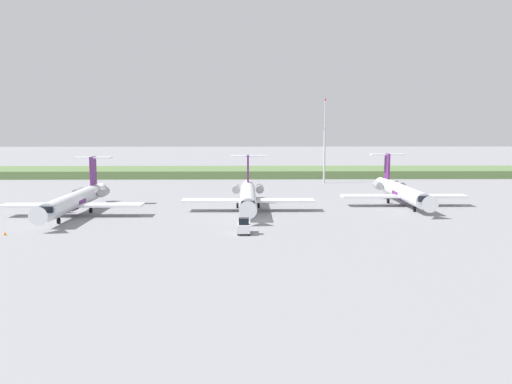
{
  "coord_description": "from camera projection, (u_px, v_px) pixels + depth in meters",
  "views": [
    {
      "loc": [
        -1.39,
        -79.85,
        14.76
      ],
      "look_at": [
        0.0,
        11.67,
        3.0
      ],
      "focal_mm": 36.65,
      "sensor_mm": 36.0,
      "label": 1
    }
  ],
  "objects": [
    {
      "name": "regional_jet_third",
      "position": [
        401.0,
        191.0,
        97.08
      ],
      "size": [
        22.81,
        31.0,
        9.0
      ],
      "color": "silver",
      "rests_on": "ground"
    },
    {
      "name": "ground_plane",
      "position": [
        255.0,
        195.0,
        110.84
      ],
      "size": [
        500.0,
        500.0,
        0.0
      ],
      "primitive_type": "plane",
      "color": "gray"
    },
    {
      "name": "regional_jet_nearest",
      "position": [
        75.0,
        199.0,
        86.27
      ],
      "size": [
        22.81,
        31.0,
        9.0
      ],
      "color": "silver",
      "rests_on": "ground"
    },
    {
      "name": "baggage_tug",
      "position": [
        244.0,
        227.0,
        71.1
      ],
      "size": [
        1.72,
        3.2,
        2.3
      ],
      "color": "silver",
      "rests_on": "ground"
    },
    {
      "name": "safety_cone_front_marker",
      "position": [
        5.0,
        233.0,
        70.29
      ],
      "size": [
        0.44,
        0.44,
        0.55
      ],
      "primitive_type": "cone",
      "color": "orange",
      "rests_on": "ground"
    },
    {
      "name": "antenna_mast",
      "position": [
        324.0,
        148.0,
        132.52
      ],
      "size": [
        4.4,
        0.5,
        21.38
      ],
      "color": "#B2B2B7",
      "rests_on": "ground"
    },
    {
      "name": "grass_berm",
      "position": [
        253.0,
        172.0,
        152.41
      ],
      "size": [
        320.0,
        20.0,
        2.19
      ],
      "primitive_type": "cube",
      "color": "#597542",
      "rests_on": "ground"
    },
    {
      "name": "regional_jet_second",
      "position": [
        248.0,
        195.0,
        91.47
      ],
      "size": [
        22.81,
        31.0,
        9.0
      ],
      "color": "silver",
      "rests_on": "ground"
    }
  ]
}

